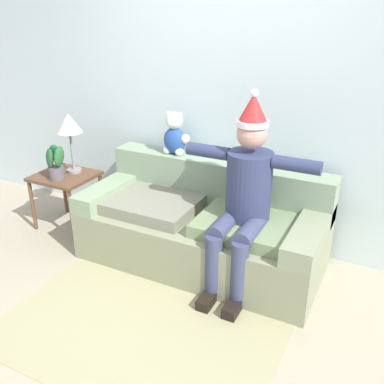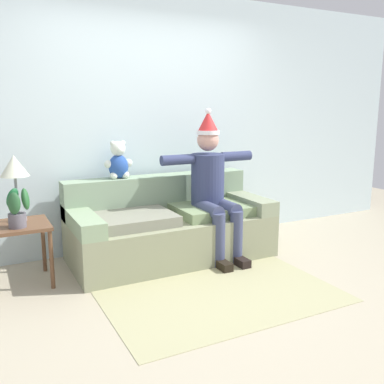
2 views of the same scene
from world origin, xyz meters
name	(u,v)px [view 1 (image 1 of 2)]	position (x,y,z in m)	size (l,w,h in m)	color
ground_plane	(139,330)	(0.00, 0.00, 0.00)	(10.00, 10.00, 0.00)	#ADA289
back_wall	(232,91)	(0.00, 1.55, 1.35)	(7.00, 0.10, 2.70)	silver
couch	(204,225)	(0.00, 1.02, 0.32)	(1.99, 0.91, 0.80)	gray
person_seated	(244,194)	(0.40, 0.85, 0.75)	(1.02, 0.77, 1.50)	navy
teddy_bear	(174,135)	(-0.43, 1.30, 0.97)	(0.29, 0.17, 0.38)	#274D9F
side_table	(65,182)	(-1.45, 0.97, 0.46)	(0.55, 0.50, 0.54)	brown
table_lamp	(69,126)	(-1.41, 1.06, 0.99)	(0.24, 0.24, 0.57)	gray
potted_plant	(55,163)	(-1.43, 0.85, 0.70)	(0.22, 0.21, 0.34)	#5C5962
area_rug	(136,332)	(0.00, -0.04, 0.00)	(1.89, 1.20, 0.01)	tan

